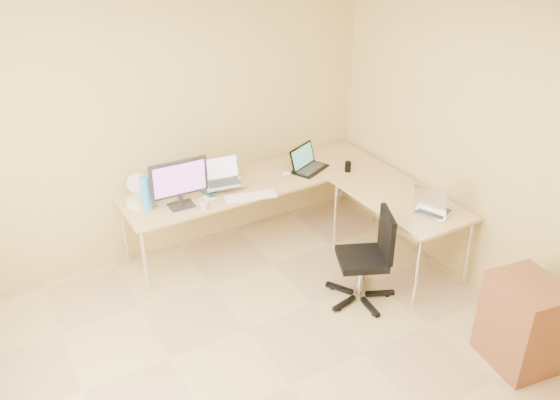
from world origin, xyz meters
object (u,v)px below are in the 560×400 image
desk_return (398,231)px  monitor (179,184)px  mug (205,204)px  office_chair (362,251)px  laptop_center (223,172)px  water_bottle (146,193)px  laptop_return (436,200)px  desk_main (258,212)px  cabinet (522,323)px  laptop_black (310,159)px  desk_fan (137,187)px  keyboard (251,196)px

desk_return → monitor: (-1.81, 0.87, 0.59)m
mug → desk_return: bearing=-23.0°
monitor → office_chair: (1.18, -1.13, -0.45)m
monitor → desk_return: bearing=-24.0°
laptop_center → water_bottle: bearing=-171.9°
laptop_return → office_chair: 0.79m
desk_main → laptop_center: size_ratio=7.11×
mug → laptop_center: bearing=41.4°
mug → water_bottle: (-0.43, 0.27, 0.11)m
monitor → cabinet: monitor is taller
water_bottle → mug: bearing=-32.5°
laptop_black → office_chair: (-0.22, -1.19, -0.35)m
laptop_center → desk_fan: bearing=171.8°
desk_main → laptop_center: laptop_center is taller
laptop_return → cabinet: laptop_return is taller
keyboard → cabinet: keyboard is taller
laptop_black → office_chair: laptop_black is taller
laptop_center → mug: 0.43m
desk_return → laptop_black: (-0.41, 0.93, 0.49)m
laptop_return → cabinet: (-0.12, -1.14, -0.49)m
keyboard → office_chair: 1.15m
desk_main → laptop_black: laptop_black is taller
desk_fan → office_chair: 2.10m
water_bottle → desk_fan: water_bottle is taller
office_chair → desk_return: bearing=47.0°
desk_main → monitor: monitor is taller
monitor → mug: size_ratio=4.75×
desk_main → water_bottle: bearing=-178.8°
water_bottle → office_chair: bearing=-40.4°
laptop_black → office_chair: 1.26m
monitor → laptop_black: bearing=4.1°
desk_fan → office_chair: size_ratio=0.27×
keyboard → desk_main: bearing=66.7°
laptop_center → cabinet: size_ratio=0.51×
desk_return → office_chair: 0.70m
monitor → office_chair: bearing=-42.1°
keyboard → water_bottle: size_ratio=1.52×
desk_main → laptop_return: 1.78m
monitor → office_chair: size_ratio=0.60×
laptop_black → desk_fan: 1.71m
laptop_return → water_bottle: bearing=36.6°
monitor → cabinet: (1.76, -2.36, -0.59)m
keyboard → laptop_return: (1.27, -1.06, 0.11)m
office_chair → laptop_return: bearing=16.7°
laptop_center → mug: laptop_center is taller
desk_main → keyboard: bearing=-127.2°
desk_return → office_chair: (-0.63, -0.26, 0.14)m
office_chair → cabinet: (0.58, -1.23, -0.14)m
laptop_black → desk_fan: bearing=145.8°
desk_fan → laptop_return: laptop_return is taller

